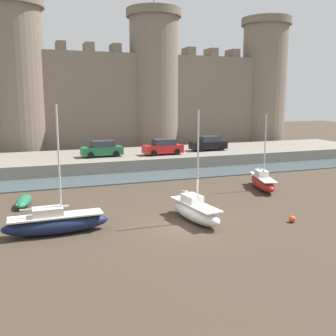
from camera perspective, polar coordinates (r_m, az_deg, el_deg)
name	(u,v)px	position (r m, az deg, el deg)	size (l,w,h in m)	color
ground_plane	(185,227)	(22.09, 2.55, -8.55)	(160.00, 160.00, 0.00)	#423528
water_channel	(124,178)	(35.02, -6.36, -1.49)	(80.00, 4.50, 0.10)	#47565B
quay_road	(108,160)	(41.88, -8.76, 1.15)	(62.96, 10.00, 1.22)	gray
castle	(90,89)	(51.14, -11.26, 11.20)	(58.06, 7.10, 21.28)	#7A6B5B
sailboat_near_channel_right	(56,223)	(21.64, -15.95, -7.64)	(5.49, 1.43, 6.76)	#141E3D
sailboat_foreground_right	(262,182)	(31.71, 13.55, -1.94)	(2.61, 5.05, 5.88)	red
rowboat_near_channel_left	(24,201)	(27.80, -20.22, -4.52)	(1.40, 3.05, 0.65)	#1E6B47
sailboat_foreground_centre	(195,210)	(23.02, 3.92, -6.17)	(1.89, 4.87, 6.43)	silver
mooring_buoy_mid_mud	(292,219)	(23.91, 17.58, -7.08)	(0.39, 0.39, 0.39)	#E04C1E
mooring_buoy_near_shore	(186,193)	(28.66, 2.64, -3.70)	(0.45, 0.45, 0.45)	orange
car_quay_centre_west	(208,144)	(44.50, 5.89, 3.55)	(4.13, 1.94, 1.62)	black
car_quay_centre_east	(102,149)	(40.12, -9.54, 2.74)	(4.13, 1.94, 1.62)	#1E6638
car_quay_east	(163,147)	(41.01, -0.72, 3.04)	(4.13, 1.94, 1.62)	red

